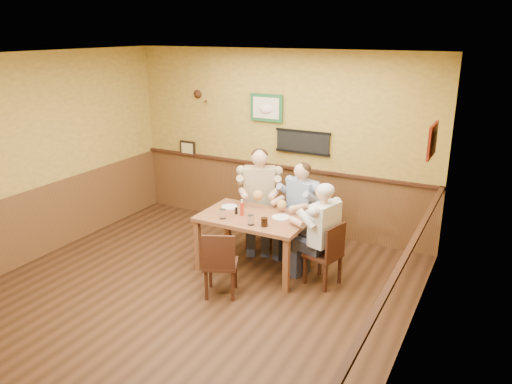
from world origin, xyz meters
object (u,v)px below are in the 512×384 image
chair_back_right (301,226)px  water_glass_mid (251,220)px  diner_white_elder (324,240)px  chair_right_end (323,253)px  water_glass_left (223,214)px  pepper_shaker (236,211)px  diner_tan_shirt (260,203)px  chair_back_left (259,215)px  dining_table (254,222)px  diner_blue_polo (302,214)px  salt_shaker (242,210)px  cola_tumbler (264,222)px  chair_near_side (221,262)px  hot_sauce_bottle (242,208)px

chair_back_right → water_glass_mid: (-0.28, -0.99, 0.39)m
diner_white_elder → chair_right_end: bearing=180.0°
chair_back_right → water_glass_left: water_glass_left is taller
diner_white_elder → pepper_shaker: diner_white_elder is taller
chair_right_end → diner_tan_shirt: diner_tan_shirt is taller
chair_back_left → chair_right_end: (1.25, -0.71, -0.05)m
chair_right_end → pepper_shaker: pepper_shaker is taller
pepper_shaker → water_glass_left: bearing=-107.5°
dining_table → diner_blue_polo: bearing=60.9°
chair_back_left → salt_shaker: bearing=-106.9°
diner_blue_polo → cola_tumbler: size_ratio=10.95×
diner_blue_polo → cola_tumbler: diner_blue_polo is taller
chair_near_side → pepper_shaker: size_ratio=9.25×
water_glass_mid → hot_sauce_bottle: bearing=137.3°
hot_sauce_bottle → pepper_shaker: size_ratio=2.16×
chair_near_side → diner_white_elder: diner_white_elder is taller
chair_back_right → water_glass_mid: bearing=-86.6°
salt_shaker → diner_white_elder: bearing=-1.0°
chair_back_left → diner_blue_polo: 0.70m
diner_blue_polo → water_glass_left: bearing=-106.9°
diner_blue_polo → chair_back_left: bearing=-163.2°
salt_shaker → chair_back_left: bearing=97.6°
chair_near_side → chair_right_end: bearing=-164.7°
dining_table → diner_white_elder: size_ratio=1.18×
dining_table → cola_tumbler: 0.41m
salt_shaker → water_glass_left: bearing=-110.4°
chair_back_right → water_glass_left: bearing=-106.9°
chair_back_left → cola_tumbler: (0.57, -0.98, 0.34)m
chair_back_right → cola_tumbler: bearing=-77.3°
pepper_shaker → diner_white_elder: bearing=3.0°
water_glass_mid → salt_shaker: 0.45m
diner_tan_shirt → diner_white_elder: (1.25, -0.71, -0.07)m
chair_back_left → chair_back_right: (0.68, -0.03, -0.04)m
hot_sauce_bottle → pepper_shaker: 0.11m
diner_blue_polo → water_glass_mid: 1.05m
water_glass_left → pepper_shaker: bearing=72.5°
chair_back_right → cola_tumbler: size_ratio=7.67×
diner_tan_shirt → pepper_shaker: (0.05, -0.77, 0.14)m
chair_back_left → pepper_shaker: size_ratio=10.16×
chair_back_left → chair_back_right: 0.68m
salt_shaker → chair_back_right: bearing=48.2°
water_glass_mid → hot_sauce_bottle: (-0.26, 0.24, 0.04)m
pepper_shaker → dining_table: bearing=11.0°
dining_table → chair_back_right: bearing=60.9°
chair_back_left → water_glass_left: size_ratio=7.43×
diner_tan_shirt → diner_blue_polo: bearing=-26.9°
chair_right_end → salt_shaker: salt_shaker is taller
dining_table → chair_right_end: 0.99m
chair_right_end → cola_tumbler: 0.83m
salt_shaker → pepper_shaker: size_ratio=0.90×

